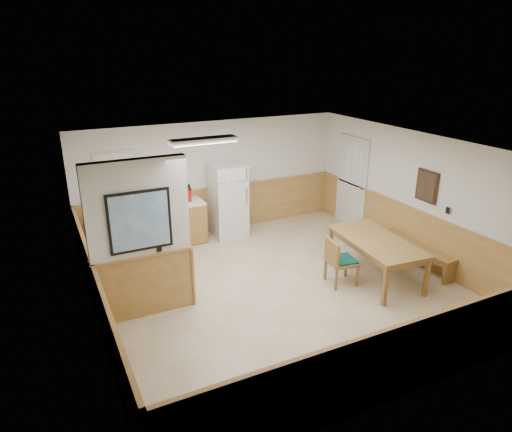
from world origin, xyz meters
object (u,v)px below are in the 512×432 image
dining_bench (416,249)px  refrigerator (228,200)px  fire_extinguisher (189,194)px  dining_table (376,244)px  soap_bottle (121,206)px  dining_chair (337,259)px

dining_bench → refrigerator: bearing=126.9°
refrigerator → fire_extinguisher: size_ratio=4.24×
dining_table → soap_bottle: bearing=145.7°
dining_bench → soap_bottle: (-4.88, 3.13, 0.65)m
refrigerator → dining_bench: 4.03m
dining_table → soap_bottle: 4.99m
refrigerator → soap_bottle: 2.28m
refrigerator → dining_bench: size_ratio=0.94×
dining_chair → soap_bottle: bearing=143.1°
dining_table → soap_bottle: (-3.84, 3.16, 0.34)m
refrigerator → dining_table: 3.45m
fire_extinguisher → dining_chair: bearing=-45.9°
refrigerator → dining_bench: bearing=-48.4°
dining_table → refrigerator: bearing=122.3°
fire_extinguisher → dining_table: bearing=-37.0°
refrigerator → dining_bench: refrigerator is taller
dining_bench → fire_extinguisher: fire_extinguisher is taller
dining_bench → fire_extinguisher: bearing=134.8°
refrigerator → soap_bottle: bearing=178.5°
dining_bench → dining_table: bearing=177.9°
dining_chair → dining_bench: bearing=5.7°
refrigerator → fire_extinguisher: (-0.87, 0.03, 0.26)m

